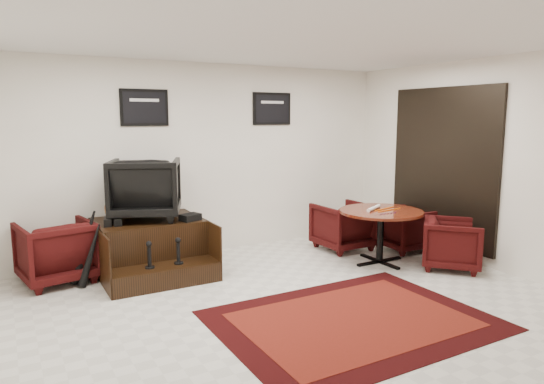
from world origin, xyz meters
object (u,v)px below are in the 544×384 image
at_px(armchair_side, 56,249).
at_px(table_chair_window, 405,227).
at_px(shine_chair, 145,185).
at_px(table_chair_back, 343,224).
at_px(table_chair_corner, 452,241).
at_px(shine_podium, 151,248).
at_px(meeting_table, 381,217).

height_order(armchair_side, table_chair_window, armchair_side).
height_order(shine_chair, table_chair_back, shine_chair).
relative_size(armchair_side, table_chair_corner, 1.14).
distance_m(table_chair_back, table_chair_corner, 1.65).
xyz_separation_m(shine_chair, table_chair_back, (2.90, -0.46, -0.74)).
relative_size(shine_podium, table_chair_back, 1.74).
distance_m(armchair_side, meeting_table, 4.25).
height_order(shine_podium, armchair_side, armchair_side).
bearing_deg(table_chair_window, armchair_side, 80.48).
relative_size(meeting_table, table_chair_back, 1.44).
distance_m(shine_podium, table_chair_window, 3.79).
distance_m(shine_podium, armchair_side, 1.14).
xyz_separation_m(armchair_side, table_chair_back, (4.02, -0.51, -0.03)).
bearing_deg(shine_podium, table_chair_corner, -26.89).
height_order(shine_chair, armchair_side, shine_chair).
bearing_deg(meeting_table, shine_podium, 158.45).
height_order(table_chair_back, table_chair_window, table_chair_back).
height_order(shine_podium, table_chair_corner, table_chair_corner).
height_order(table_chair_window, table_chair_corner, table_chair_corner).
bearing_deg(table_chair_window, shine_podium, 79.86).
bearing_deg(armchair_side, shine_chair, 166.94).
relative_size(shine_chair, table_chair_window, 1.24).
xyz_separation_m(shine_podium, table_chair_back, (2.90, -0.32, 0.08)).
xyz_separation_m(shine_podium, table_chair_corner, (3.58, -1.82, 0.05)).
distance_m(shine_podium, table_chair_back, 2.92).
distance_m(table_chair_back, table_chair_window, 0.95).
relative_size(shine_chair, table_chair_corner, 1.20).
relative_size(table_chair_back, table_chair_window, 1.10).
bearing_deg(armchair_side, shine_podium, 159.77).
bearing_deg(shine_podium, shine_chair, 90.00).
height_order(armchair_side, table_chair_back, armchair_side).
bearing_deg(shine_chair, table_chair_back, -167.46).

